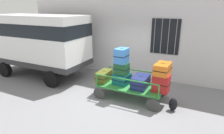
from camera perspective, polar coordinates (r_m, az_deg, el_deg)
name	(u,v)px	position (r m, az deg, el deg)	size (l,w,h in m)	color
ground_plane	(117,94)	(7.45, 1.55, -8.01)	(40.00, 40.00, 0.00)	gray
building_wall	(139,23)	(8.93, 8.15, 12.85)	(12.00, 0.38, 5.00)	silver
van	(39,39)	(9.61, -20.92, 7.74)	(4.60, 2.09, 2.87)	white
luggage_cart	(131,88)	(7.04, 5.61, -6.16)	(2.42, 1.23, 0.48)	#2D8438
cart_railing	(131,76)	(6.87, 5.72, -2.72)	(2.30, 1.10, 0.44)	#2D8438
suitcase_left_bottom	(104,76)	(7.32, -2.40, -2.71)	(0.44, 0.78, 0.40)	#4C5119
suitcase_midleft_bottom	(122,79)	(7.07, 2.97, -3.52)	(0.61, 0.61, 0.40)	#0F5960
suitcase_midleft_middle	(122,68)	(6.89, 2.89, -0.42)	(0.52, 0.40, 0.43)	#194C28
suitcase_midleft_top	(122,56)	(6.74, 2.90, 3.42)	(0.42, 0.54, 0.53)	#3372C6
suitcase_center_bottom	(141,82)	(6.82, 8.56, -4.40)	(0.51, 0.81, 0.42)	navy
suitcase_midright_bottom	(161,83)	(6.59, 14.52, -4.71)	(0.57, 0.47, 0.61)	#B21E1E
suitcase_midright_middle	(163,69)	(6.48, 14.97, -0.51)	(0.51, 0.77, 0.37)	orange
backpack	(173,104)	(6.55, 17.80, -10.64)	(0.27, 0.22, 0.44)	black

